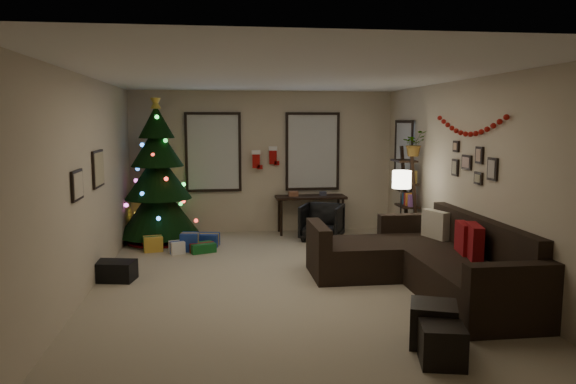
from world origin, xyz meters
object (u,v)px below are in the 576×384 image
object	(u,v)px
christmas_tree	(158,181)
desk	(311,200)
desk_chair	(322,222)
bookshelf	(408,199)
sofa	(428,264)

from	to	relation	value
christmas_tree	desk	bearing A→B (deg)	7.87
desk	desk_chair	world-z (taller)	desk
christmas_tree	bookshelf	bearing A→B (deg)	-13.62
desk	desk_chair	bearing A→B (deg)	-81.78
sofa	bookshelf	bearing A→B (deg)	76.84
desk	bookshelf	size ratio (longest dim) A/B	0.78
bookshelf	christmas_tree	bearing A→B (deg)	166.38
desk_chair	christmas_tree	bearing A→B (deg)	-160.49
christmas_tree	desk_chair	bearing A→B (deg)	-5.22
sofa	desk	world-z (taller)	sofa
bookshelf	desk	bearing A→B (deg)	135.30
sofa	desk_chair	bearing A→B (deg)	106.03
christmas_tree	desk_chair	size ratio (longest dim) A/B	3.95
desk	desk_chair	distance (m)	0.72
sofa	desk_chair	xyz separation A→B (m)	(-0.83, 2.89, 0.03)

